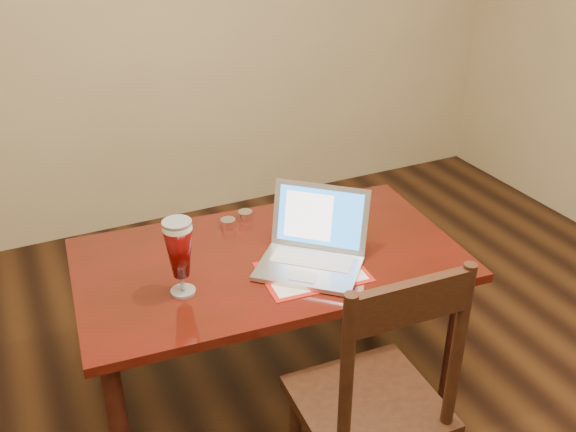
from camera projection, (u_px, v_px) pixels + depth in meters
name	position (u px, v px, depth m)	size (l,w,h in m)	color
dining_table	(269.00, 272.00, 2.43)	(1.49, 0.92, 0.95)	#4E0D0A
dining_chair	(374.00, 404.00, 1.99)	(0.46, 0.44, 1.03)	#331B0E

